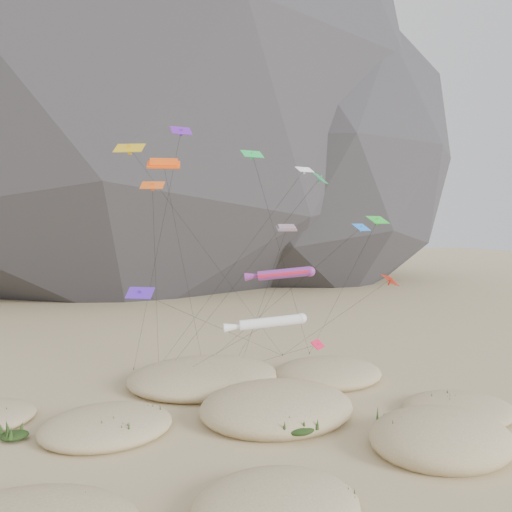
{
  "coord_description": "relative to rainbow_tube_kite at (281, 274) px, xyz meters",
  "views": [
    {
      "loc": [
        -15.08,
        -34.88,
        17.43
      ],
      "look_at": [
        2.78,
        12.0,
        14.17
      ],
      "focal_mm": 35.0,
      "sensor_mm": 36.0,
      "label": 1
    }
  ],
  "objects": [
    {
      "name": "ground",
      "position": [
        -5.33,
        -11.4,
        -12.32
      ],
      "size": [
        500.0,
        500.0,
        0.0
      ],
      "primitive_type": "plane",
      "color": "#CCB789",
      "rests_on": "ground"
    },
    {
      "name": "delta_kites",
      "position": [
        -2.08,
        -1.03,
        5.91
      ],
      "size": [
        26.57,
        20.69,
        26.54
      ],
      "color": "gold",
      "rests_on": "ground"
    },
    {
      "name": "white_tube_kite",
      "position": [
        -3.92,
        -5.83,
        -3.66
      ],
      "size": [
        9.28,
        15.44,
        9.42
      ],
      "color": "white",
      "rests_on": "ground"
    },
    {
      "name": "dune_grass",
      "position": [
        -5.92,
        -7.84,
        -11.48
      ],
      "size": [
        41.61,
        27.64,
        1.59
      ],
      "color": "black",
      "rests_on": "ground"
    },
    {
      "name": "multi_parafoil",
      "position": [
        1.17,
        1.51,
        4.44
      ],
      "size": [
        2.35,
        11.34,
        17.4
      ],
      "color": "#FE2D1A",
      "rests_on": "ground"
    },
    {
      "name": "kite_stakes",
      "position": [
        -2.65,
        12.19,
        -12.17
      ],
      "size": [
        22.98,
        4.11,
        0.3
      ],
      "color": "#3F2D1E",
      "rests_on": "ground"
    },
    {
      "name": "dunes",
      "position": [
        -6.65,
        -6.4,
        -11.64
      ],
      "size": [
        52.2,
        37.87,
        3.77
      ],
      "color": "#CCB789",
      "rests_on": "ground"
    },
    {
      "name": "rock_headland",
      "position": [
        1.04,
        107.32,
        60.36
      ],
      "size": [
        226.37,
        148.64,
        177.5
      ],
      "color": "black",
      "rests_on": "ground"
    },
    {
      "name": "orange_parafoil",
      "position": [
        -11.83,
        0.05,
        10.39
      ],
      "size": [
        9.25,
        17.35,
        23.49
      ],
      "color": "#FF500D",
      "rests_on": "ground"
    },
    {
      "name": "rainbow_tube_kite",
      "position": [
        0.0,
        0.0,
        0.0
      ],
      "size": [
        6.81,
        16.98,
        13.13
      ],
      "color": "#FF1A24",
      "rests_on": "ground"
    }
  ]
}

